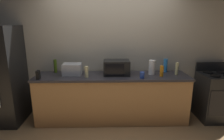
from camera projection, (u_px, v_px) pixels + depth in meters
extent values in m
plane|color=#A87F51|center=(113.00, 130.00, 3.26)|extent=(8.00, 8.00, 0.00)
cube|color=#B2A893|center=(112.00, 48.00, 3.71)|extent=(6.40, 0.10, 2.70)
cube|color=#B27F4C|center=(112.00, 99.00, 3.54)|extent=(2.80, 0.60, 0.86)
cube|color=#2D2B30|center=(112.00, 76.00, 3.43)|extent=(2.84, 0.64, 0.04)
cube|color=black|center=(0.00, 76.00, 3.38)|extent=(0.72, 0.70, 1.80)
cube|color=black|center=(215.00, 97.00, 3.58)|extent=(0.60, 0.60, 0.90)
cube|color=black|center=(211.00, 66.00, 3.72)|extent=(0.60, 0.04, 0.18)
cylinder|color=black|center=(215.00, 76.00, 3.35)|extent=(0.18, 0.18, 0.02)
cylinder|color=black|center=(208.00, 72.00, 3.58)|extent=(0.18, 0.18, 0.02)
cylinder|color=black|center=(221.00, 72.00, 3.58)|extent=(0.18, 0.18, 0.02)
cube|color=black|center=(117.00, 67.00, 3.44)|extent=(0.48, 0.34, 0.27)
cube|color=black|center=(115.00, 70.00, 3.27)|extent=(0.34, 0.01, 0.21)
cube|color=#B7BABF|center=(72.00, 69.00, 3.44)|extent=(0.34, 0.26, 0.21)
cylinder|color=white|center=(152.00, 67.00, 3.45)|extent=(0.12, 0.12, 0.27)
cube|color=black|center=(38.00, 75.00, 3.17)|extent=(0.06, 0.11, 0.15)
cylinder|color=beige|center=(86.00, 72.00, 3.28)|extent=(0.07, 0.07, 0.20)
cylinder|color=#338CE5|center=(165.00, 65.00, 3.62)|extent=(0.08, 0.08, 0.26)
cylinder|color=#4C6B19|center=(55.00, 66.00, 3.58)|extent=(0.06, 0.06, 0.26)
cylinder|color=beige|center=(177.00, 69.00, 3.43)|extent=(0.06, 0.06, 0.23)
cylinder|color=orange|center=(162.00, 71.00, 3.34)|extent=(0.07, 0.07, 0.19)
cylinder|color=#2D4CB2|center=(142.00, 75.00, 3.24)|extent=(0.08, 0.08, 0.11)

